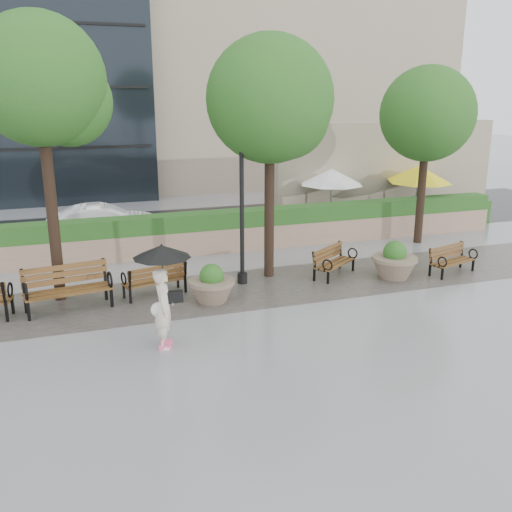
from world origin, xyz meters
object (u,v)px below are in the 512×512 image
object	(u,v)px
bench_3	(334,268)
planter_left	(212,287)
lamppost	(242,219)
pedestrian	(163,286)
planter_right	(394,263)
bench_2	(155,286)
car_right	(104,223)
bench_1	(69,297)
bench_4	(452,266)

from	to	relation	value
bench_3	planter_left	world-z (taller)	planter_left
lamppost	pedestrian	size ratio (longest dim) A/B	1.91
planter_left	planter_right	distance (m)	5.46
bench_2	planter_right	bearing A→B (deg)	159.61
car_right	bench_3	bearing A→B (deg)	-134.62
planter_right	bench_2	bearing A→B (deg)	173.98
bench_3	lamppost	world-z (taller)	lamppost
bench_1	bench_3	world-z (taller)	bench_1
bench_1	bench_2	xyz separation A→B (m)	(2.17, 0.35, -0.07)
bench_1	bench_2	size ratio (longest dim) A/B	1.24
pedestrian	bench_3	bearing A→B (deg)	-43.63
bench_2	bench_4	distance (m)	8.63
bench_2	planter_right	distance (m)	6.80
lamppost	pedestrian	bearing A→B (deg)	-129.28
bench_1	pedestrian	bearing A→B (deg)	-65.52
bench_1	bench_2	world-z (taller)	bench_1
planter_right	car_right	xyz separation A→B (m)	(-7.51, 7.21, 0.22)
bench_1	bench_3	size ratio (longest dim) A/B	1.29
bench_1	bench_4	bearing A→B (deg)	-12.07
planter_right	pedestrian	distance (m)	7.53
bench_1	pedestrian	world-z (taller)	pedestrian
bench_2	bench_4	xyz separation A→B (m)	(8.58, -0.94, -0.01)
bench_4	bench_1	bearing A→B (deg)	160.38
bench_2	planter_left	xyz separation A→B (m)	(1.30, -0.90, 0.13)
bench_2	pedestrian	size ratio (longest dim) A/B	0.79
bench_3	bench_4	bearing A→B (deg)	-49.92
planter_right	lamppost	distance (m)	4.61
bench_3	lamppost	size ratio (longest dim) A/B	0.40
bench_1	planter_left	size ratio (longest dim) A/B	1.80
bench_2	planter_left	distance (m)	1.59
planter_right	pedestrian	world-z (taller)	pedestrian
bench_2	bench_4	size ratio (longest dim) A/B	1.06
bench_2	pedestrian	xyz separation A→B (m)	(-0.31, -3.17, 1.07)
bench_2	planter_left	size ratio (longest dim) A/B	1.45
car_right	pedestrian	bearing A→B (deg)	-174.40
bench_4	planter_right	xyz separation A→B (m)	(-1.82, 0.23, 0.18)
planter_left	pedestrian	bearing A→B (deg)	-125.26
bench_1	lamppost	size ratio (longest dim) A/B	0.51
bench_1	planter_right	size ratio (longest dim) A/B	1.64
bench_3	bench_4	xyz separation A→B (m)	(3.38, -0.93, -0.01)
bench_1	lamppost	xyz separation A→B (m)	(4.64, 0.57, 1.52)
planter_left	pedestrian	world-z (taller)	pedestrian
bench_3	planter_left	distance (m)	4.00
bench_4	lamppost	distance (m)	6.42
bench_4	planter_right	world-z (taller)	planter_right
bench_1	car_right	distance (m)	7.00
bench_3	pedestrian	bearing A→B (deg)	175.23
bench_1	planter_left	world-z (taller)	bench_1
bench_4	planter_right	size ratio (longest dim) A/B	1.25
bench_1	planter_left	bearing A→B (deg)	-17.94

